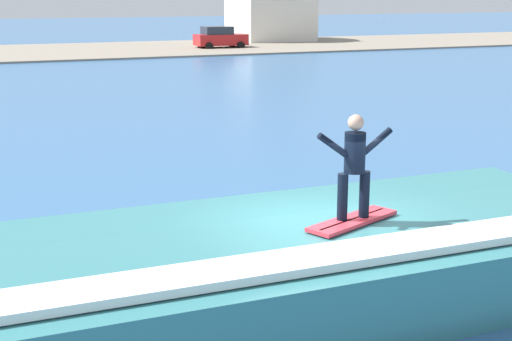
{
  "coord_description": "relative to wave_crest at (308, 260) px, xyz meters",
  "views": [
    {
      "loc": [
        -5.28,
        -10.07,
        4.66
      ],
      "look_at": [
        -0.26,
        1.85,
        1.56
      ],
      "focal_mm": 52.59,
      "sensor_mm": 36.0,
      "label": 1
    }
  ],
  "objects": [
    {
      "name": "wave_crest",
      "position": [
        0.0,
        0.0,
        0.0
      ],
      "size": [
        10.92,
        4.48,
        1.22
      ],
      "color": "teal",
      "rests_on": "ground_plane"
    },
    {
      "name": "surfer",
      "position": [
        0.6,
        -0.32,
        1.6
      ],
      "size": [
        1.27,
        0.32,
        1.6
      ],
      "color": "black",
      "rests_on": "surfboard"
    },
    {
      "name": "shoreline_bank",
      "position": [
        0.26,
        50.95,
        -0.51
      ],
      "size": [
        120.0,
        16.92,
        0.14
      ],
      "color": "gray",
      "rests_on": "ground_plane"
    },
    {
      "name": "ground_plane",
      "position": [
        0.26,
        0.23,
        -0.58
      ],
      "size": [
        260.0,
        260.0,
        0.0
      ],
      "primitive_type": "plane",
      "color": "#356497"
    },
    {
      "name": "car_far_shore",
      "position": [
        16.62,
        49.2,
        0.37
      ],
      "size": [
        4.24,
        2.27,
        1.86
      ],
      "color": "red",
      "rests_on": "ground_plane"
    },
    {
      "name": "surfboard",
      "position": [
        0.58,
        -0.34,
        0.68
      ],
      "size": [
        1.75,
        1.08,
        0.06
      ],
      "color": "#D8333F",
      "rests_on": "wave_crest"
    }
  ]
}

